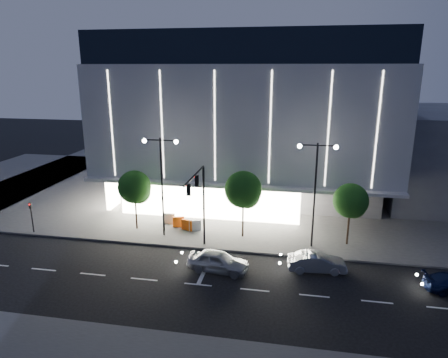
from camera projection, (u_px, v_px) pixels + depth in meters
ground at (177, 272)px, 29.80m from camera, size 160.00×160.00×0.00m
sidewalk_museum at (268, 184)px, 51.64m from camera, size 70.00×40.00×0.15m
museum at (252, 114)px, 47.90m from camera, size 30.00×25.80×18.00m
traffic_mast at (199, 195)px, 31.43m from camera, size 0.33×5.89×7.07m
street_lamp_west at (161, 173)px, 34.39m from camera, size 3.16×0.36×9.00m
street_lamp_east at (316, 180)px, 32.14m from camera, size 3.16×0.36×9.00m
ped_signal_far at (31, 214)px, 36.14m from camera, size 0.22×0.24×3.00m
tree_left at (135, 189)px, 36.39m from camera, size 3.02×3.02×5.72m
tree_mid at (244, 192)px, 34.58m from camera, size 3.25×3.25×6.15m
tree_right at (351, 203)px, 33.15m from camera, size 2.91×2.91×5.51m
car_lead at (218, 261)px, 29.73m from camera, size 4.82×2.43×1.57m
car_second at (317, 262)px, 29.72m from camera, size 4.41×1.91×1.41m
barrier_a at (179, 222)px, 37.67m from camera, size 1.13×0.52×1.00m
barrier_b at (195, 225)px, 36.82m from camera, size 1.12×0.60×1.00m
barrier_c at (187, 225)px, 36.89m from camera, size 1.12×0.59×1.00m
barrier_d at (169, 218)px, 38.50m from camera, size 1.10×0.27×1.00m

